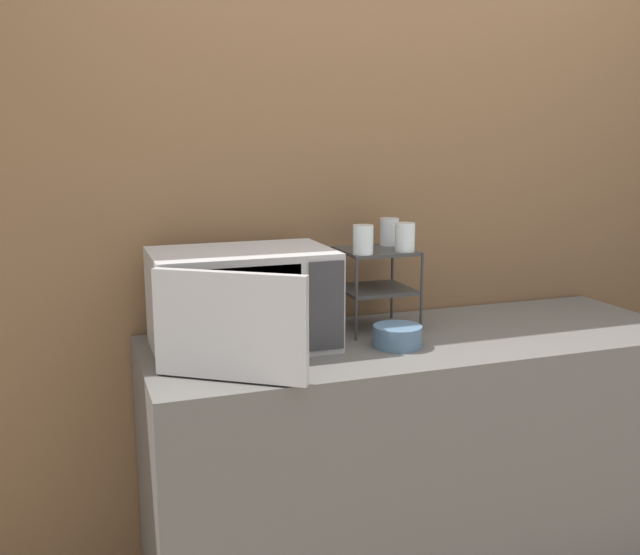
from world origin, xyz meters
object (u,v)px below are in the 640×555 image
Objects in this scene: glass_front_right at (405,237)px; bowl at (398,337)px; dish_rack at (376,272)px; glass_back_right at (389,232)px; glass_front_left at (363,240)px; microwave at (242,300)px.

bowl is (-0.10, -0.16, -0.30)m from glass_front_right.
dish_rack is at bearing 136.78° from glass_front_right.
glass_back_right and glass_front_right have the same top height.
glass_front_left is 1.00× the size of glass_front_right.
glass_front_right is at bearing 3.33° from glass_front_left.
glass_back_right is at bearing 42.63° from glass_front_left.
glass_front_right reaches higher than bowl.
microwave is 6.52× the size of glass_front_left.
dish_rack reaches higher than bowl.
glass_front_right is (0.58, 0.01, 0.18)m from microwave.
glass_front_right is at bearing -93.65° from glass_back_right.
glass_back_right is at bearing 70.82° from bowl.
bowl is (-0.02, -0.23, -0.17)m from dish_rack.
glass_front_right is 0.61× the size of bowl.
bowl is at bearing -121.35° from glass_front_right.
glass_front_left and glass_back_right have the same top height.
glass_back_right is at bearing 41.13° from dish_rack.
glass_front_right reaches higher than microwave.
dish_rack is 0.17m from glass_back_right.
microwave is 4.01× the size of bowl.
microwave is 2.24× the size of dish_rack.
bowl is at bearing -95.11° from dish_rack.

